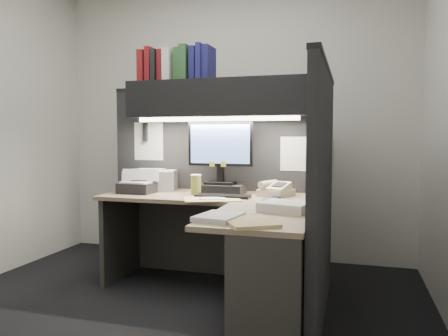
{
  "coord_description": "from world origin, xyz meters",
  "views": [
    {
      "loc": [
        1.16,
        -2.69,
        1.18
      ],
      "look_at": [
        0.22,
        0.51,
        0.95
      ],
      "focal_mm": 35.0,
      "sensor_mm": 36.0,
      "label": 1
    }
  ],
  "objects": [
    {
      "name": "binder_row",
      "position": [
        -0.26,
        0.75,
        1.79
      ],
      "size": [
        0.63,
        0.26,
        0.29
      ],
      "color": "maroon",
      "rests_on": "overhead_shelf"
    },
    {
      "name": "keyboard",
      "position": [
        0.23,
        0.45,
        0.74
      ],
      "size": [
        0.42,
        0.15,
        0.02
      ],
      "primitive_type": "cube",
      "rotation": [
        0.0,
        0.0,
        0.02
      ],
      "color": "black",
      "rests_on": "desk"
    },
    {
      "name": "paper_stack_b",
      "position": [
        0.46,
        -0.4,
        0.74
      ],
      "size": [
        0.25,
        0.3,
        0.03
      ],
      "primitive_type": "cube",
      "rotation": [
        0.0,
        0.0,
        -0.16
      ],
      "color": "white",
      "rests_on": "desk"
    },
    {
      "name": "partition_back",
      "position": [
        0.03,
        0.93,
        0.8
      ],
      "size": [
        1.9,
        0.06,
        1.6
      ],
      "primitive_type": "cube",
      "color": "black",
      "rests_on": "floor"
    },
    {
      "name": "coffee_cup",
      "position": [
        -0.02,
        0.55,
        0.81
      ],
      "size": [
        0.1,
        0.1,
        0.15
      ],
      "primitive_type": "cylinder",
      "rotation": [
        0.0,
        0.0,
        -0.24
      ],
      "color": "#AA9A44",
      "rests_on": "desk"
    },
    {
      "name": "telephone",
      "position": [
        0.6,
        0.64,
        0.77
      ],
      "size": [
        0.29,
        0.29,
        0.09
      ],
      "primitive_type": "cube",
      "rotation": [
        0.0,
        0.0,
        -0.38
      ],
      "color": "#C3B496",
      "rests_on": "desk"
    },
    {
      "name": "floor",
      "position": [
        0.0,
        0.0,
        0.0
      ],
      "size": [
        3.5,
        3.5,
        0.0
      ],
      "primitive_type": "plane",
      "color": "black",
      "rests_on": "ground"
    },
    {
      "name": "task_light_tube",
      "position": [
        0.12,
        0.61,
        1.33
      ],
      "size": [
        1.32,
        0.04,
        0.04
      ],
      "primitive_type": "cylinder",
      "rotation": [
        0.0,
        1.57,
        0.0
      ],
      "color": "white",
      "rests_on": "overhead_shelf"
    },
    {
      "name": "wall_back",
      "position": [
        0.0,
        1.5,
        1.35
      ],
      "size": [
        3.5,
        0.04,
        2.7
      ],
      "primitive_type": "cube",
      "color": "silver",
      "rests_on": "floor"
    },
    {
      "name": "open_folder",
      "position": [
        0.19,
        0.32,
        0.73
      ],
      "size": [
        0.48,
        0.4,
        0.01
      ],
      "primitive_type": "cube",
      "rotation": [
        0.0,
        0.0,
        0.4
      ],
      "color": "#DAC07A",
      "rests_on": "desk"
    },
    {
      "name": "printer",
      "position": [
        -0.5,
        0.75,
        0.82
      ],
      "size": [
        0.5,
        0.46,
        0.17
      ],
      "primitive_type": "cube",
      "rotation": [
        0.0,
        0.0,
        0.25
      ],
      "color": "#979B9D",
      "rests_on": "desk"
    },
    {
      "name": "monitor",
      "position": [
        0.14,
        0.68,
        0.96
      ],
      "size": [
        0.53,
        0.24,
        0.58
      ],
      "rotation": [
        0.0,
        0.0,
        -0.0
      ],
      "color": "black",
      "rests_on": "desk"
    },
    {
      "name": "mousepad",
      "position": [
        0.66,
        0.38,
        0.73
      ],
      "size": [
        0.25,
        0.23,
        0.0
      ],
      "primitive_type": "cube",
      "rotation": [
        0.0,
        0.0,
        0.15
      ],
      "color": "navy",
      "rests_on": "desk"
    },
    {
      "name": "mouse",
      "position": [
        0.65,
        0.36,
        0.75
      ],
      "size": [
        0.09,
        0.12,
        0.04
      ],
      "primitive_type": "ellipsoid",
      "rotation": [
        0.0,
        0.0,
        0.31
      ],
      "color": "black",
      "rests_on": "mousepad"
    },
    {
      "name": "manila_stack",
      "position": [
        0.65,
        -0.47,
        0.74
      ],
      "size": [
        0.37,
        0.39,
        0.02
      ],
      "primitive_type": "cube",
      "rotation": [
        0.0,
        0.0,
        0.55
      ],
      "color": "#DAC07A",
      "rests_on": "desk"
    },
    {
      "name": "notebook_stack",
      "position": [
        -0.52,
        0.52,
        0.77
      ],
      "size": [
        0.29,
        0.24,
        0.08
      ],
      "primitive_type": "cube",
      "rotation": [
        0.0,
        0.0,
        -0.04
      ],
      "color": "black",
      "rests_on": "desk"
    },
    {
      "name": "overhead_shelf",
      "position": [
        0.12,
        0.75,
        1.5
      ],
      "size": [
        1.55,
        0.34,
        0.3
      ],
      "primitive_type": "cube",
      "color": "black",
      "rests_on": "partition_back"
    },
    {
      "name": "desk",
      "position": [
        0.43,
        -0.0,
        0.44
      ],
      "size": [
        1.7,
        1.53,
        0.73
      ],
      "color": "#836F53",
      "rests_on": "floor"
    },
    {
      "name": "partition_right",
      "position": [
        0.98,
        0.18,
        0.8
      ],
      "size": [
        0.06,
        1.5,
        1.6
      ],
      "primitive_type": "cube",
      "color": "black",
      "rests_on": "floor"
    },
    {
      "name": "pinned_papers",
      "position": [
        0.42,
        0.56,
        1.05
      ],
      "size": [
        1.76,
        1.31,
        0.51
      ],
      "color": "white",
      "rests_on": "partition_back"
    },
    {
      "name": "paper_stack_a",
      "position": [
        0.78,
        -0.02,
        0.76
      ],
      "size": [
        0.34,
        0.31,
        0.06
      ],
      "primitive_type": "cube",
      "rotation": [
        0.0,
        0.0,
        -0.24
      ],
      "color": "white",
      "rests_on": "desk"
    }
  ]
}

